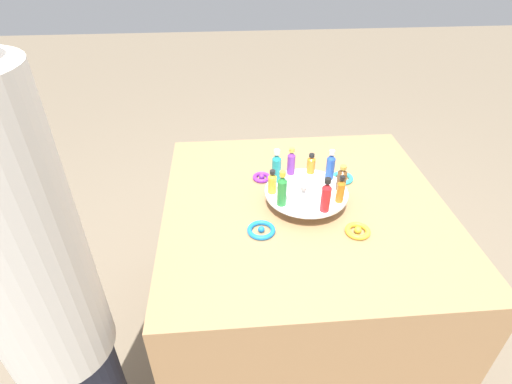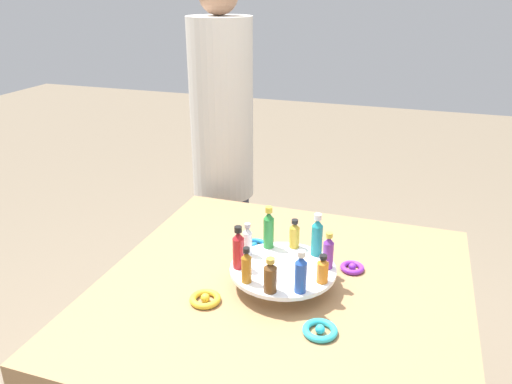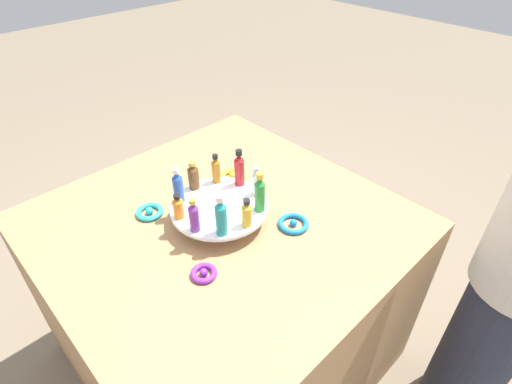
{
  "view_description": "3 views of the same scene",
  "coord_description": "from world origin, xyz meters",
  "px_view_note": "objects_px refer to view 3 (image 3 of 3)",
  "views": [
    {
      "loc": [
        -0.3,
        -1.23,
        1.72
      ],
      "look_at": [
        -0.2,
        -0.13,
        0.93
      ],
      "focal_mm": 28.0,
      "sensor_mm": 36.0,
      "label": 1
    },
    {
      "loc": [
        1.25,
        0.33,
        1.62
      ],
      "look_at": [
        -0.27,
        -0.18,
        0.95
      ],
      "focal_mm": 35.0,
      "sensor_mm": 36.0,
      "label": 2
    },
    {
      "loc": [
        -0.81,
        0.61,
        1.65
      ],
      "look_at": [
        -0.1,
        -0.07,
        0.91
      ],
      "focal_mm": 28.0,
      "sensor_mm": 36.0,
      "label": 3
    }
  ],
  "objects_px": {
    "bottle_red": "(239,169)",
    "bottle_green": "(260,194)",
    "bottle_teal": "(221,217)",
    "bottle_orange": "(178,207)",
    "bottle_blue": "(178,186)",
    "ribbon_bow_blue": "(293,224)",
    "display_stand": "(220,210)",
    "bottle_purple": "(194,216)",
    "ribbon_bow_gold": "(233,176)",
    "bottle_gold": "(247,214)",
    "bottle_clear": "(256,182)",
    "ribbon_bow_teal": "(150,212)",
    "bottle_brown": "(193,176)",
    "ribbon_bow_purple": "(204,273)",
    "bottle_amber": "(216,169)"
  },
  "relations": [
    {
      "from": "bottle_red",
      "to": "bottle_green",
      "type": "bearing_deg",
      "value": 162.25
    },
    {
      "from": "bottle_teal",
      "to": "bottle_orange",
      "type": "relative_size",
      "value": 1.62
    },
    {
      "from": "bottle_green",
      "to": "bottle_blue",
      "type": "bearing_deg",
      "value": 36.25
    },
    {
      "from": "ribbon_bow_blue",
      "to": "display_stand",
      "type": "bearing_deg",
      "value": 39.33
    },
    {
      "from": "bottle_purple",
      "to": "ribbon_bow_gold",
      "type": "height_order",
      "value": "bottle_purple"
    },
    {
      "from": "bottle_teal",
      "to": "bottle_gold",
      "type": "height_order",
      "value": "bottle_teal"
    },
    {
      "from": "bottle_gold",
      "to": "display_stand",
      "type": "bearing_deg",
      "value": 0.25
    },
    {
      "from": "bottle_clear",
      "to": "ribbon_bow_teal",
      "type": "height_order",
      "value": "bottle_clear"
    },
    {
      "from": "bottle_green",
      "to": "bottle_gold",
      "type": "bearing_deg",
      "value": 108.25
    },
    {
      "from": "bottle_brown",
      "to": "ribbon_bow_blue",
      "type": "distance_m",
      "value": 0.37
    },
    {
      "from": "display_stand",
      "to": "bottle_green",
      "type": "relative_size",
      "value": 2.26
    },
    {
      "from": "display_stand",
      "to": "ribbon_bow_gold",
      "type": "height_order",
      "value": "display_stand"
    },
    {
      "from": "display_stand",
      "to": "ribbon_bow_blue",
      "type": "bearing_deg",
      "value": -140.67
    },
    {
      "from": "bottle_clear",
      "to": "bottle_brown",
      "type": "relative_size",
      "value": 1.03
    },
    {
      "from": "bottle_brown",
      "to": "bottle_orange",
      "type": "xyz_separation_m",
      "value": [
        -0.09,
        0.13,
        -0.01
      ]
    },
    {
      "from": "bottle_purple",
      "to": "ribbon_bow_purple",
      "type": "xyz_separation_m",
      "value": [
        -0.11,
        0.06,
        -0.11
      ]
    },
    {
      "from": "bottle_gold",
      "to": "bottle_red",
      "type": "distance_m",
      "value": 0.22
    },
    {
      "from": "bottle_orange",
      "to": "ribbon_bow_purple",
      "type": "xyz_separation_m",
      "value": [
        -0.19,
        0.06,
        -0.09
      ]
    },
    {
      "from": "bottle_clear",
      "to": "bottle_amber",
      "type": "height_order",
      "value": "bottle_amber"
    },
    {
      "from": "ribbon_bow_blue",
      "to": "bottle_red",
      "type": "bearing_deg",
      "value": 6.93
    },
    {
      "from": "bottle_brown",
      "to": "bottle_purple",
      "type": "bearing_deg",
      "value": 144.25
    },
    {
      "from": "display_stand",
      "to": "ribbon_bow_blue",
      "type": "distance_m",
      "value": 0.25
    },
    {
      "from": "display_stand",
      "to": "ribbon_bow_blue",
      "type": "relative_size",
      "value": 3.15
    },
    {
      "from": "bottle_clear",
      "to": "ribbon_bow_gold",
      "type": "relative_size",
      "value": 1.18
    },
    {
      "from": "display_stand",
      "to": "bottle_amber",
      "type": "relative_size",
      "value": 2.93
    },
    {
      "from": "bottle_teal",
      "to": "bottle_red",
      "type": "xyz_separation_m",
      "value": [
        0.15,
        -0.2,
        -0.0
      ]
    },
    {
      "from": "ribbon_bow_gold",
      "to": "ribbon_bow_purple",
      "type": "xyz_separation_m",
      "value": [
        -0.31,
        0.38,
        -0.0
      ]
    },
    {
      "from": "bottle_blue",
      "to": "bottle_green",
      "type": "bearing_deg",
      "value": -143.75
    },
    {
      "from": "bottle_green",
      "to": "ribbon_bow_teal",
      "type": "distance_m",
      "value": 0.39
    },
    {
      "from": "bottle_red",
      "to": "bottle_brown",
      "type": "height_order",
      "value": "bottle_red"
    },
    {
      "from": "bottle_teal",
      "to": "bottle_gold",
      "type": "distance_m",
      "value": 0.08
    },
    {
      "from": "bottle_amber",
      "to": "bottle_blue",
      "type": "bearing_deg",
      "value": 90.25
    },
    {
      "from": "bottle_red",
      "to": "bottle_purple",
      "type": "bearing_deg",
      "value": 108.25
    },
    {
      "from": "bottle_teal",
      "to": "ribbon_bow_teal",
      "type": "xyz_separation_m",
      "value": [
        0.3,
        0.08,
        -0.12
      ]
    },
    {
      "from": "bottle_amber",
      "to": "bottle_brown",
      "type": "height_order",
      "value": "bottle_amber"
    },
    {
      "from": "bottle_teal",
      "to": "bottle_clear",
      "type": "xyz_separation_m",
      "value": [
        0.07,
        -0.2,
        -0.01
      ]
    },
    {
      "from": "bottle_blue",
      "to": "ribbon_bow_purple",
      "type": "distance_m",
      "value": 0.3
    },
    {
      "from": "bottle_amber",
      "to": "ribbon_bow_purple",
      "type": "xyz_separation_m",
      "value": [
        -0.26,
        0.27,
        -0.1
      ]
    },
    {
      "from": "bottle_gold",
      "to": "ribbon_bow_gold",
      "type": "xyz_separation_m",
      "value": [
        0.29,
        -0.19,
        -0.1
      ]
    },
    {
      "from": "bottle_purple",
      "to": "ribbon_bow_teal",
      "type": "distance_m",
      "value": 0.25
    },
    {
      "from": "bottle_blue",
      "to": "ribbon_bow_purple",
      "type": "xyz_separation_m",
      "value": [
        -0.26,
        0.11,
        -0.11
      ]
    },
    {
      "from": "display_stand",
      "to": "bottle_teal",
      "type": "xyz_separation_m",
      "value": [
        -0.11,
        0.08,
        0.08
      ]
    },
    {
      "from": "bottle_teal",
      "to": "ribbon_bow_purple",
      "type": "bearing_deg",
      "value": 112.73
    },
    {
      "from": "bottle_red",
      "to": "bottle_gold",
      "type": "bearing_deg",
      "value": 144.25
    },
    {
      "from": "bottle_gold",
      "to": "bottle_clear",
      "type": "distance_m",
      "value": 0.16
    },
    {
      "from": "bottle_green",
      "to": "bottle_brown",
      "type": "relative_size",
      "value": 1.36
    },
    {
      "from": "bottle_gold",
      "to": "bottle_green",
      "type": "height_order",
      "value": "bottle_green"
    },
    {
      "from": "display_stand",
      "to": "ribbon_bow_teal",
      "type": "relative_size",
      "value": 3.43
    },
    {
      "from": "display_stand",
      "to": "bottle_brown",
      "type": "distance_m",
      "value": 0.15
    },
    {
      "from": "bottle_red",
      "to": "bottle_brown",
      "type": "bearing_deg",
      "value": 54.25
    }
  ]
}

